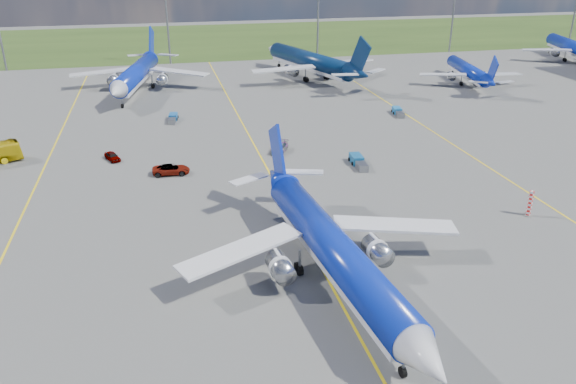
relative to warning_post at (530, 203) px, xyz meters
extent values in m
plane|color=#535351|center=(-26.00, -8.00, -1.50)|extent=(400.00, 400.00, 0.00)
cube|color=#2D4719|center=(-26.00, 142.00, -1.50)|extent=(400.00, 80.00, 0.01)
cube|color=yellow|center=(-26.00, 22.00, -1.49)|extent=(0.25, 160.00, 0.02)
cube|color=yellow|center=(-56.00, 32.00, -1.49)|extent=(0.25, 120.00, 0.02)
cube|color=yellow|center=(4.00, 32.00, -1.49)|extent=(0.25, 120.00, 0.02)
cylinder|color=slate|center=(-36.00, 102.00, 9.50)|extent=(0.50, 0.50, 22.00)
cylinder|color=slate|center=(4.00, 102.00, 9.50)|extent=(0.50, 0.50, 22.00)
cylinder|color=slate|center=(44.00, 102.00, 9.50)|extent=(0.50, 0.50, 22.00)
cylinder|color=slate|center=(84.00, 102.00, 9.50)|extent=(0.50, 0.50, 22.00)
cylinder|color=red|center=(0.00, 0.00, 0.00)|extent=(0.50, 0.50, 3.00)
imported|color=#999999|center=(-46.90, 29.41, -0.91)|extent=(2.69, 3.71, 1.17)
imported|color=#999999|center=(-38.93, 22.03, -0.81)|extent=(5.05, 2.54, 1.37)
imported|color=#999999|center=(-22.86, 27.53, -0.84)|extent=(3.71, 4.88, 1.32)
cube|color=#165587|center=(-13.31, 20.52, -0.91)|extent=(1.68, 2.89, 1.18)
cube|color=slate|center=(-13.49, 17.73, -1.02)|extent=(1.42, 2.23, 0.97)
cube|color=#19579B|center=(-37.53, 48.61, -0.97)|extent=(1.72, 2.69, 1.06)
cube|color=slate|center=(-37.92, 46.13, -1.07)|extent=(1.44, 2.09, 0.87)
cube|color=#1C6AA9|center=(2.66, 43.54, -0.96)|extent=(1.82, 2.78, 1.09)
cube|color=slate|center=(2.20, 41.01, -1.05)|extent=(1.52, 2.16, 0.89)
camera|label=1|loc=(-39.47, -49.67, 26.34)|focal=35.00mm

